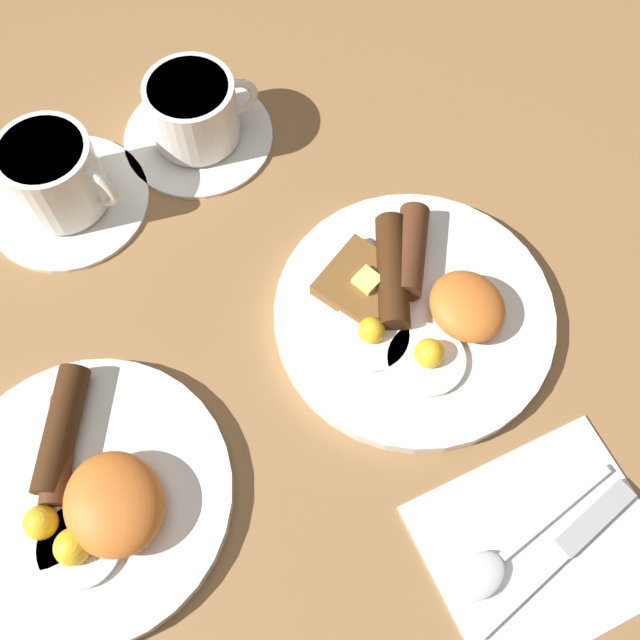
{
  "coord_description": "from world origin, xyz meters",
  "views": [
    {
      "loc": [
        -0.2,
        0.22,
        0.6
      ],
      "look_at": [
        0.03,
        0.08,
        0.03
      ],
      "focal_mm": 42.0,
      "sensor_mm": 36.0,
      "label": 1
    }
  ],
  "objects": [
    {
      "name": "ground_plane",
      "position": [
        0.0,
        0.0,
        0.0
      ],
      "size": [
        3.0,
        3.0,
        0.0
      ],
      "primitive_type": "plane",
      "color": "olive"
    },
    {
      "name": "teacup_far",
      "position": [
        0.27,
        0.21,
        0.03
      ],
      "size": [
        0.15,
        0.15,
        0.08
      ],
      "color": "white",
      "rests_on": "ground_plane"
    },
    {
      "name": "teacup_near",
      "position": [
        0.28,
        0.07,
        0.03
      ],
      "size": [
        0.15,
        0.15,
        0.07
      ],
      "color": "white",
      "rests_on": "ground_plane"
    },
    {
      "name": "spoon",
      "position": [
        -0.2,
        0.06,
        0.01
      ],
      "size": [
        0.04,
        0.16,
        0.01
      ],
      "rotation": [
        0.0,
        0.0,
        1.67
      ],
      "color": "silver",
      "rests_on": "napkin"
    },
    {
      "name": "knife",
      "position": [
        -0.22,
        0.01,
        0.01
      ],
      "size": [
        0.04,
        0.17,
        0.01
      ],
      "rotation": [
        0.0,
        0.0,
        1.71
      ],
      "color": "silver",
      "rests_on": "napkin"
    },
    {
      "name": "breakfast_plate_far",
      "position": [
        0.0,
        0.31,
        0.02
      ],
      "size": [
        0.23,
        0.23,
        0.05
      ],
      "color": "white",
      "rests_on": "ground_plane"
    },
    {
      "name": "breakfast_plate_near",
      "position": [
        0.0,
        -0.0,
        0.01
      ],
      "size": [
        0.24,
        0.24,
        0.05
      ],
      "color": "white",
      "rests_on": "ground_plane"
    },
    {
      "name": "napkin",
      "position": [
        -0.21,
        0.02,
        0.0
      ],
      "size": [
        0.16,
        0.19,
        0.01
      ],
      "primitive_type": "cube",
      "rotation": [
        0.0,
        0.0,
        -0.1
      ],
      "color": "white",
      "rests_on": "ground_plane"
    }
  ]
}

